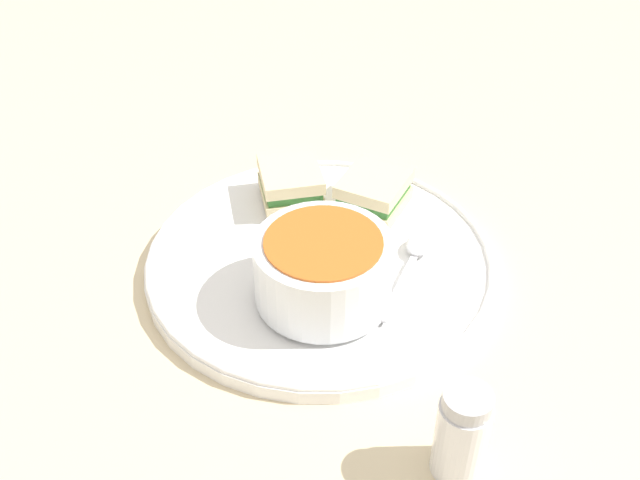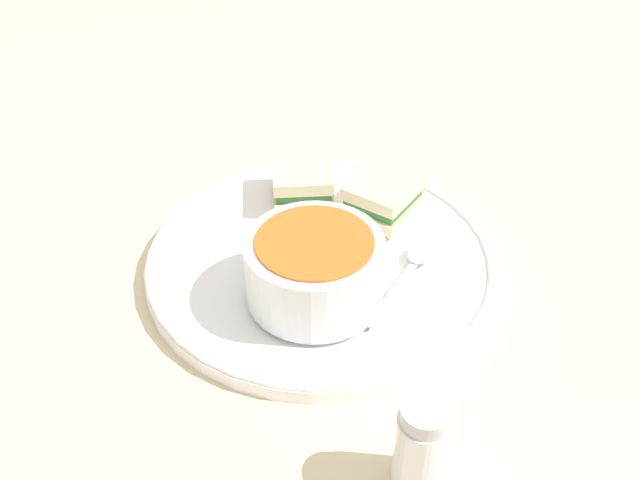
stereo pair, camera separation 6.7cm
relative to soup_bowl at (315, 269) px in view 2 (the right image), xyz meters
name	(u,v)px [view 2 (the right image)]	position (x,y,z in m)	size (l,w,h in m)	color
ground_plane	(320,268)	(0.04, -0.04, -0.05)	(2.40, 2.40, 0.00)	beige
plate	(320,260)	(0.04, -0.04, -0.04)	(0.32, 0.32, 0.02)	white
soup_bowl	(315,269)	(0.00, 0.00, 0.00)	(0.12, 0.12, 0.06)	white
spoon	(416,259)	(-0.03, -0.10, -0.03)	(0.05, 0.12, 0.01)	silver
sandwich_half_near	(383,197)	(0.04, -0.13, -0.01)	(0.07, 0.08, 0.03)	beige
sandwich_half_far	(302,181)	(0.12, -0.09, -0.01)	(0.09, 0.09, 0.03)	beige
salt_shaker	(421,447)	(-0.17, 0.06, -0.01)	(0.04, 0.04, 0.08)	silver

